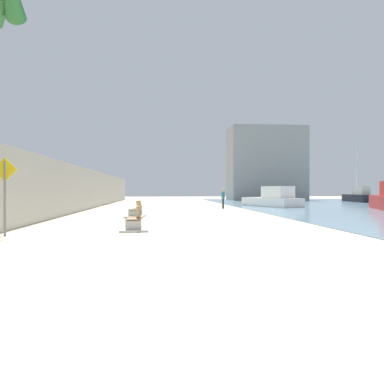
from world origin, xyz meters
The scene contains 9 objects.
ground_plane centered at (0.00, 18.00, 0.00)m, with size 120.00×120.00×0.00m, color beige.
seawall centered at (-7.50, 18.00, 1.69)m, with size 0.80×64.00×3.39m, color #ADAAA3.
bench_near centered at (-2.22, 4.90, 0.23)m, with size 1.32×2.21×0.98m.
bench_far centered at (-2.63, 11.93, 0.23)m, with size 1.26×2.18×0.98m.
person_walking centered at (4.34, 20.86, 1.02)m, with size 0.27×0.51×1.74m.
boat_outer centered at (25.18, 35.11, 0.81)m, with size 2.42×7.21×7.64m.
boat_far_right centered at (9.63, 23.36, 0.74)m, with size 4.50×7.15×1.94m.
pedestrian_sign centered at (-6.55, 3.25, 1.71)m, with size 0.85×0.08×2.76m.
harbor_building centered at (15.88, 46.00, 5.85)m, with size 12.00×6.00×11.71m, color gray.
Camera 1 is at (-1.12, -9.55, 1.62)m, focal length 32.85 mm.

